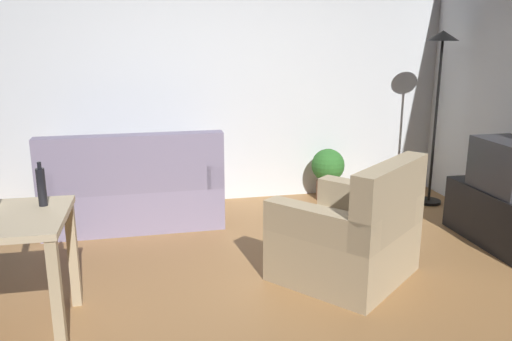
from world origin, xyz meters
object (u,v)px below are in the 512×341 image
Objects in this scene: tv_stand at (503,218)px; bottle_dark at (42,186)px; armchair at (351,236)px; potted_plant at (328,171)px; couch at (135,192)px; torchiere_lamp at (440,71)px; tv at (510,166)px.

bottle_dark is (-3.60, -0.46, 0.64)m from tv_stand.
armchair reaches higher than tv_stand.
armchair is 4.50× the size of bottle_dark.
bottle_dark is at bearing -142.22° from potted_plant.
couch is at bearing 73.40° from bottle_dark.
potted_plant is 2.09× the size of bottle_dark.
torchiere_lamp is at bearing 179.32° from couch.
torchiere_lamp is at bearing 0.17° from tv.
bottle_dark is (-2.56, -1.99, 0.55)m from potted_plant.
bottle_dark is at bearing -155.56° from torchiere_lamp.
tv_stand is at bearing 158.58° from couch.
bottle_dark is at bearing 97.22° from tv.
tv_stand is at bearing -55.80° from potted_plant.
couch is 1.48× the size of tv_stand.
tv is (3.11, -1.22, 0.39)m from couch.
couch reaches higher than tv_stand.
bottle_dark is (-3.60, -1.64, -0.53)m from torchiere_lamp.
tv_stand is 1.55m from armchair.
tv_stand is 0.61× the size of torchiere_lamp.
torchiere_lamp is 6.62× the size of bottle_dark.
couch is at bearing 68.61° from tv.
tv_stand is 1.83× the size of tv.
tv_stand is at bearing 151.81° from armchair.
torchiere_lamp is (0.00, 1.18, 1.17)m from tv_stand.
torchiere_lamp reaches higher than tv_stand.
armchair reaches higher than potted_plant.
armchair is at bearing 101.33° from tv_stand.
potted_plant is at bearing 161.44° from torchiere_lamp.
tv reaches higher than potted_plant.
potted_plant is 0.46× the size of armchair.
potted_plant is 3.29m from bottle_dark.
tv_stand is 1.85m from potted_plant.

